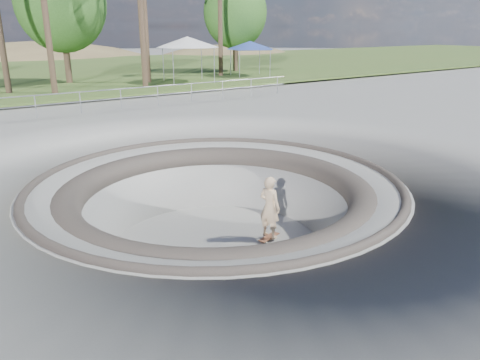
{
  "coord_description": "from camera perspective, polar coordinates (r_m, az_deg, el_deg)",
  "views": [
    {
      "loc": [
        -6.5,
        -10.42,
        4.1
      ],
      "look_at": [
        0.82,
        0.02,
        -0.1
      ],
      "focal_mm": 35.0,
      "sensor_mm": 36.0,
      "label": 1
    }
  ],
  "objects": [
    {
      "name": "skateboard",
      "position": [
        13.95,
        3.56,
        -6.97
      ],
      "size": [
        0.84,
        0.46,
        0.08
      ],
      "color": "brown",
      "rests_on": "ground"
    },
    {
      "name": "bushy_tree_mid",
      "position": [
        36.09,
        -21.01,
        19.55
      ],
      "size": [
        6.11,
        5.56,
        8.82
      ],
      "color": "brown",
      "rests_on": "ground"
    },
    {
      "name": "canopy_blue",
      "position": [
        38.96,
        1.23,
        16.09
      ],
      "size": [
        5.11,
        5.11,
        2.72
      ],
      "color": "#979A9F",
      "rests_on": "ground"
    },
    {
      "name": "distant_hills",
      "position": [
        69.27,
        -26.21,
        7.12
      ],
      "size": [
        103.2,
        45.0,
        28.6
      ],
      "color": "brown",
      "rests_on": "ground"
    },
    {
      "name": "ground",
      "position": [
        12.95,
        -2.92,
        -0.25
      ],
      "size": [
        180.0,
        180.0,
        0.0
      ],
      "primitive_type": "plane",
      "color": "gray",
      "rests_on": "ground"
    },
    {
      "name": "skate_bowl",
      "position": [
        13.64,
        -2.79,
        -7.56
      ],
      "size": [
        14.0,
        14.0,
        4.1
      ],
      "color": "gray",
      "rests_on": "ground"
    },
    {
      "name": "safety_railing",
      "position": [
        23.59,
        -18.88,
        8.96
      ],
      "size": [
        25.0,
        0.06,
        1.03
      ],
      "color": "#979A9F",
      "rests_on": "ground"
    },
    {
      "name": "canopy_white",
      "position": [
        34.63,
        -6.42,
        16.36
      ],
      "size": [
        6.08,
        6.08,
        3.15
      ],
      "color": "#979A9F",
      "rests_on": "ground"
    },
    {
      "name": "bushy_tree_right",
      "position": [
        43.32,
        -0.57,
        19.76
      ],
      "size": [
        5.69,
        5.17,
        8.21
      ],
      "color": "brown",
      "rests_on": "ground"
    },
    {
      "name": "skater",
      "position": [
        13.57,
        3.64,
        -3.34
      ],
      "size": [
        0.61,
        0.78,
        1.87
      ],
      "primitive_type": "imported",
      "rotation": [
        0.0,
        0.0,
        1.84
      ],
      "color": "#D2AF88",
      "rests_on": "skateboard"
    },
    {
      "name": "grass_strip",
      "position": [
        45.06,
        -27.15,
        11.34
      ],
      "size": [
        180.0,
        36.0,
        0.12
      ],
      "color": "#436127",
      "rests_on": "ground"
    }
  ]
}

